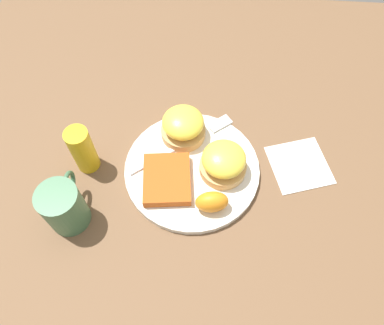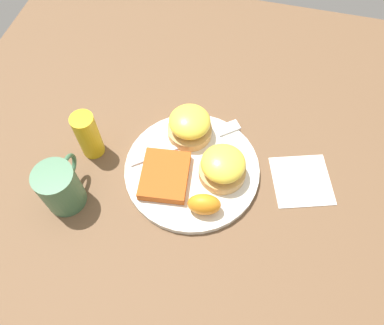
{
  "view_description": "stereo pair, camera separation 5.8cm",
  "coord_description": "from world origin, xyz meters",
  "px_view_note": "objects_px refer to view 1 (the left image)",
  "views": [
    {
      "loc": [
        -0.35,
        -0.03,
        0.64
      ],
      "look_at": [
        0.0,
        0.0,
        0.03
      ],
      "focal_mm": 35.0,
      "sensor_mm": 36.0,
      "label": 1
    },
    {
      "loc": [
        -0.35,
        -0.09,
        0.64
      ],
      "look_at": [
        0.0,
        0.0,
        0.03
      ],
      "focal_mm": 35.0,
      "sensor_mm": 36.0,
      "label": 2
    }
  ],
  "objects_px": {
    "sandwich_benedict_right": "(183,126)",
    "orange_wedge": "(212,202)",
    "condiment_bottle": "(83,150)",
    "cup": "(64,207)",
    "fork": "(189,141)",
    "hashbrown_patty": "(167,179)",
    "sandwich_benedict_left": "(224,161)"
  },
  "relations": [
    {
      "from": "sandwich_benedict_right",
      "to": "orange_wedge",
      "type": "height_order",
      "value": "sandwich_benedict_right"
    },
    {
      "from": "orange_wedge",
      "to": "condiment_bottle",
      "type": "height_order",
      "value": "condiment_bottle"
    },
    {
      "from": "orange_wedge",
      "to": "cup",
      "type": "relative_size",
      "value": 0.58
    },
    {
      "from": "orange_wedge",
      "to": "cup",
      "type": "distance_m",
      "value": 0.26
    },
    {
      "from": "orange_wedge",
      "to": "fork",
      "type": "xyz_separation_m",
      "value": [
        0.14,
        0.05,
        -0.02
      ]
    },
    {
      "from": "hashbrown_patty",
      "to": "orange_wedge",
      "type": "height_order",
      "value": "orange_wedge"
    },
    {
      "from": "orange_wedge",
      "to": "condiment_bottle",
      "type": "distance_m",
      "value": 0.26
    },
    {
      "from": "sandwich_benedict_left",
      "to": "cup",
      "type": "relative_size",
      "value": 0.86
    },
    {
      "from": "sandwich_benedict_right",
      "to": "cup",
      "type": "bearing_deg",
      "value": 135.21
    },
    {
      "from": "hashbrown_patty",
      "to": "sandwich_benedict_left",
      "type": "bearing_deg",
      "value": -70.18
    },
    {
      "from": "sandwich_benedict_left",
      "to": "orange_wedge",
      "type": "relative_size",
      "value": 1.49
    },
    {
      "from": "fork",
      "to": "sandwich_benedict_left",
      "type": "bearing_deg",
      "value": -128.82
    },
    {
      "from": "orange_wedge",
      "to": "fork",
      "type": "height_order",
      "value": "orange_wedge"
    },
    {
      "from": "sandwich_benedict_left",
      "to": "hashbrown_patty",
      "type": "distance_m",
      "value": 0.11
    },
    {
      "from": "condiment_bottle",
      "to": "orange_wedge",
      "type": "bearing_deg",
      "value": -107.71
    },
    {
      "from": "hashbrown_patty",
      "to": "condiment_bottle",
      "type": "bearing_deg",
      "value": 78.13
    },
    {
      "from": "cup",
      "to": "condiment_bottle",
      "type": "xyz_separation_m",
      "value": [
        0.11,
        -0.01,
        0.0
      ]
    },
    {
      "from": "sandwich_benedict_right",
      "to": "hashbrown_patty",
      "type": "height_order",
      "value": "sandwich_benedict_right"
    },
    {
      "from": "fork",
      "to": "cup",
      "type": "height_order",
      "value": "cup"
    },
    {
      "from": "hashbrown_patty",
      "to": "orange_wedge",
      "type": "distance_m",
      "value": 0.1
    },
    {
      "from": "hashbrown_patty",
      "to": "orange_wedge",
      "type": "bearing_deg",
      "value": -117.62
    },
    {
      "from": "sandwich_benedict_right",
      "to": "hashbrown_patty",
      "type": "bearing_deg",
      "value": 169.46
    },
    {
      "from": "fork",
      "to": "sandwich_benedict_right",
      "type": "bearing_deg",
      "value": 35.46
    },
    {
      "from": "fork",
      "to": "condiment_bottle",
      "type": "xyz_separation_m",
      "value": [
        -0.06,
        0.19,
        0.04
      ]
    },
    {
      "from": "hashbrown_patty",
      "to": "cup",
      "type": "distance_m",
      "value": 0.19
    },
    {
      "from": "sandwich_benedict_right",
      "to": "fork",
      "type": "distance_m",
      "value": 0.03
    },
    {
      "from": "hashbrown_patty",
      "to": "sandwich_benedict_right",
      "type": "bearing_deg",
      "value": -10.54
    },
    {
      "from": "sandwich_benedict_right",
      "to": "hashbrown_patty",
      "type": "relative_size",
      "value": 0.86
    },
    {
      "from": "sandwich_benedict_right",
      "to": "fork",
      "type": "xyz_separation_m",
      "value": [
        -0.02,
        -0.01,
        -0.03
      ]
    },
    {
      "from": "sandwich_benedict_left",
      "to": "condiment_bottle",
      "type": "bearing_deg",
      "value": 90.73
    },
    {
      "from": "sandwich_benedict_right",
      "to": "fork",
      "type": "relative_size",
      "value": 0.45
    },
    {
      "from": "sandwich_benedict_right",
      "to": "condiment_bottle",
      "type": "height_order",
      "value": "condiment_bottle"
    }
  ]
}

